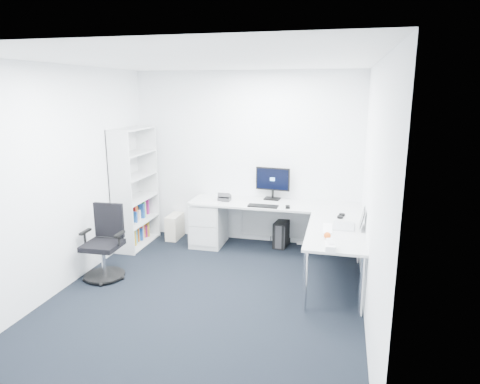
% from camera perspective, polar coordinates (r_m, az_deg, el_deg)
% --- Properties ---
extents(ground, '(4.20, 4.20, 0.00)m').
position_cam_1_polar(ground, '(5.26, -4.39, -13.75)').
color(ground, black).
extents(ceiling, '(4.20, 4.20, 0.00)m').
position_cam_1_polar(ceiling, '(4.69, -5.01, 17.05)').
color(ceiling, white).
extents(wall_back, '(3.60, 0.02, 2.70)m').
position_cam_1_polar(wall_back, '(6.79, 0.84, 4.54)').
color(wall_back, white).
rests_on(wall_back, ground).
extents(wall_front, '(3.60, 0.02, 2.70)m').
position_cam_1_polar(wall_front, '(2.96, -17.51, -8.00)').
color(wall_front, white).
rests_on(wall_front, ground).
extents(wall_left, '(0.02, 4.20, 2.70)m').
position_cam_1_polar(wall_left, '(5.62, -22.42, 1.64)').
color(wall_left, white).
rests_on(wall_left, ground).
extents(wall_right, '(0.02, 4.20, 2.70)m').
position_cam_1_polar(wall_right, '(4.58, 17.26, -0.44)').
color(wall_right, white).
rests_on(wall_right, ground).
extents(l_desk, '(2.51, 1.41, 0.73)m').
position_cam_1_polar(l_desk, '(6.26, 4.34, -5.57)').
color(l_desk, '#B7B9B9').
rests_on(l_desk, ground).
extents(drawer_pedestal, '(0.48, 0.60, 0.74)m').
position_cam_1_polar(drawer_pedestal, '(6.80, -4.21, -3.96)').
color(drawer_pedestal, '#B7B9B9').
rests_on(drawer_pedestal, ground).
extents(bookshelf, '(0.36, 0.93, 1.85)m').
position_cam_1_polar(bookshelf, '(6.82, -13.85, 0.56)').
color(bookshelf, silver).
rests_on(bookshelf, ground).
extents(task_chair, '(0.56, 0.56, 0.96)m').
position_cam_1_polar(task_chair, '(5.81, -17.90, -6.54)').
color(task_chair, black).
rests_on(task_chair, ground).
extents(black_pc_tower, '(0.24, 0.44, 0.40)m').
position_cam_1_polar(black_pc_tower, '(6.80, 5.60, -5.49)').
color(black_pc_tower, black).
rests_on(black_pc_tower, ground).
extents(beige_pc_tower, '(0.19, 0.42, 0.40)m').
position_cam_1_polar(beige_pc_tower, '(7.18, -8.68, -4.57)').
color(beige_pc_tower, beige).
rests_on(beige_pc_tower, ground).
extents(power_strip, '(0.34, 0.12, 0.04)m').
position_cam_1_polar(power_strip, '(6.96, 8.98, -6.73)').
color(power_strip, white).
rests_on(power_strip, ground).
extents(monitor, '(0.56, 0.23, 0.52)m').
position_cam_1_polar(monitor, '(6.65, 4.36, 1.18)').
color(monitor, black).
rests_on(monitor, l_desk).
extents(black_keyboard, '(0.44, 0.16, 0.02)m').
position_cam_1_polar(black_keyboard, '(6.28, 3.08, -1.87)').
color(black_keyboard, black).
rests_on(black_keyboard, l_desk).
extents(mouse, '(0.08, 0.11, 0.03)m').
position_cam_1_polar(mouse, '(6.23, 6.37, -2.00)').
color(mouse, black).
rests_on(mouse, l_desk).
extents(desk_phone, '(0.18, 0.18, 0.13)m').
position_cam_1_polar(desk_phone, '(6.61, -2.08, -0.61)').
color(desk_phone, '#2C2C2E').
rests_on(desk_phone, l_desk).
extents(laptop, '(0.39, 0.38, 0.27)m').
position_cam_1_polar(laptop, '(5.48, 13.71, -3.21)').
color(laptop, silver).
rests_on(laptop, l_desk).
extents(white_keyboard, '(0.13, 0.40, 0.01)m').
position_cam_1_polar(white_keyboard, '(5.40, 11.60, -4.76)').
color(white_keyboard, white).
rests_on(white_keyboard, l_desk).
extents(headphones, '(0.15, 0.21, 0.05)m').
position_cam_1_polar(headphones, '(5.93, 13.33, -3.02)').
color(headphones, black).
rests_on(headphones, l_desk).
extents(orange_fruit, '(0.08, 0.08, 0.08)m').
position_cam_1_polar(orange_fruit, '(5.03, 11.57, -5.71)').
color(orange_fruit, '#E75614').
rests_on(orange_fruit, l_desk).
extents(tissue_box, '(0.13, 0.21, 0.07)m').
position_cam_1_polar(tissue_box, '(4.70, 11.89, -7.19)').
color(tissue_box, white).
rests_on(tissue_box, l_desk).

